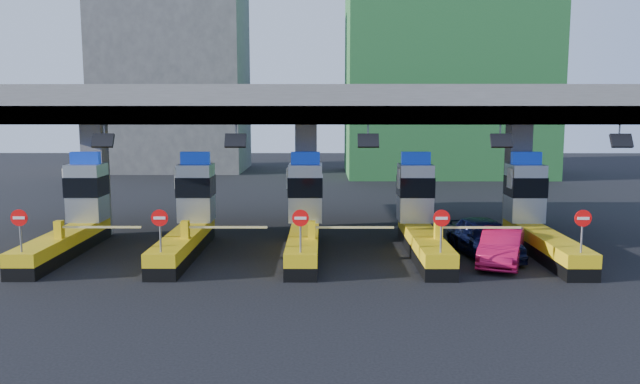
{
  "coord_description": "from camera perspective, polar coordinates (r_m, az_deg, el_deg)",
  "views": [
    {
      "loc": [
        0.81,
        -26.37,
        6.09
      ],
      "look_at": [
        0.67,
        0.0,
        2.56
      ],
      "focal_mm": 35.0,
      "sensor_mm": 36.0,
      "label": 1
    }
  ],
  "objects": [
    {
      "name": "van",
      "position": [
        26.67,
        14.82,
        -4.05
      ],
      "size": [
        2.61,
        5.01,
        1.63
      ],
      "primitive_type": "imported",
      "rotation": [
        0.0,
        0.0,
        0.15
      ],
      "color": "black",
      "rests_on": "ground"
    },
    {
      "name": "bg_building_concrete",
      "position": [
        64.17,
        -13.25,
        10.02
      ],
      "size": [
        14.0,
        10.0,
        18.0
      ],
      "primitive_type": "cube",
      "color": "#4C4C49",
      "rests_on": "ground"
    },
    {
      "name": "toll_lane_far_left",
      "position": [
        29.14,
        -21.49,
        -2.18
      ],
      "size": [
        4.43,
        8.0,
        4.16
      ],
      "color": "black",
      "rests_on": "ground"
    },
    {
      "name": "bg_building_scaffold",
      "position": [
        59.96,
        11.45,
        15.05
      ],
      "size": [
        18.0,
        12.0,
        28.0
      ],
      "primitive_type": "cube",
      "color": "#1E5926",
      "rests_on": "ground"
    },
    {
      "name": "toll_lane_right",
      "position": [
        27.38,
        9.12,
        -2.35
      ],
      "size": [
        4.43,
        8.0,
        4.16
      ],
      "color": "black",
      "rests_on": "ground"
    },
    {
      "name": "toll_lane_far_right",
      "position": [
        28.58,
        19.08,
        -2.25
      ],
      "size": [
        4.43,
        8.0,
        4.16
      ],
      "color": "black",
      "rests_on": "ground"
    },
    {
      "name": "toll_lane_center",
      "position": [
        27.07,
        -1.41,
        -2.37
      ],
      "size": [
        4.43,
        8.0,
        4.16
      ],
      "color": "black",
      "rests_on": "ground"
    },
    {
      "name": "toll_canopy",
      "position": [
        29.25,
        -1.29,
        7.7
      ],
      "size": [
        28.0,
        12.09,
        7.0
      ],
      "color": "slate",
      "rests_on": "ground"
    },
    {
      "name": "red_car",
      "position": [
        25.63,
        16.25,
        -4.83
      ],
      "size": [
        2.9,
        4.5,
        1.4
      ],
      "primitive_type": "imported",
      "rotation": [
        0.0,
        0.0,
        -0.36
      ],
      "color": "#AE0D38",
      "rests_on": "ground"
    },
    {
      "name": "toll_lane_left",
      "position": [
        27.67,
        -11.82,
        -2.31
      ],
      "size": [
        4.43,
        8.0,
        4.16
      ],
      "color": "black",
      "rests_on": "ground"
    },
    {
      "name": "ground",
      "position": [
        27.08,
        -1.42,
        -5.38
      ],
      "size": [
        120.0,
        120.0,
        0.0
      ],
      "primitive_type": "plane",
      "color": "black",
      "rests_on": "ground"
    }
  ]
}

